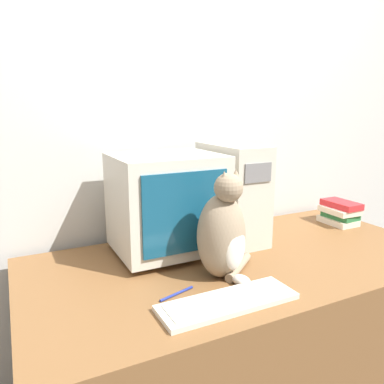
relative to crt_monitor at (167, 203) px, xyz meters
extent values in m
cube|color=silver|center=(0.26, 0.31, 0.32)|extent=(7.00, 0.05, 2.50)
cube|color=brown|center=(0.26, -0.20, -0.58)|extent=(1.80, 0.89, 0.70)
cube|color=beige|center=(0.00, 0.00, -0.21)|extent=(0.31, 0.22, 0.02)
cube|color=beige|center=(0.00, 0.00, 0.01)|extent=(0.44, 0.37, 0.41)
cube|color=navy|center=(0.00, -0.19, 0.01)|extent=(0.36, 0.01, 0.32)
cube|color=beige|center=(0.35, 0.03, 0.01)|extent=(0.19, 0.39, 0.46)
cube|color=slate|center=(0.35, -0.17, 0.13)|extent=(0.13, 0.01, 0.08)
cube|color=silver|center=(0.00, -0.50, -0.22)|extent=(0.47, 0.15, 0.02)
cube|color=beige|center=(0.00, -0.50, -0.20)|extent=(0.42, 0.12, 0.00)
ellipsoid|color=gray|center=(0.09, -0.31, -0.06)|extent=(0.23, 0.22, 0.32)
ellipsoid|color=beige|center=(0.11, -0.37, -0.09)|extent=(0.11, 0.08, 0.18)
sphere|color=gray|center=(0.10, -0.33, 0.12)|extent=(0.13, 0.13, 0.11)
cone|color=gray|center=(0.08, -0.34, 0.16)|extent=(0.04, 0.04, 0.04)
cone|color=gray|center=(0.13, -0.32, 0.16)|extent=(0.04, 0.04, 0.04)
ellipsoid|color=beige|center=(0.12, -0.40, -0.21)|extent=(0.07, 0.09, 0.04)
cylinder|color=gray|center=(0.17, -0.30, -0.21)|extent=(0.20, 0.17, 0.03)
cube|color=beige|center=(1.01, -0.03, -0.21)|extent=(0.13, 0.19, 0.03)
cube|color=#28703D|center=(1.02, -0.03, -0.18)|extent=(0.12, 0.18, 0.03)
cube|color=beige|center=(1.01, -0.03, -0.15)|extent=(0.15, 0.19, 0.03)
cube|color=red|center=(1.02, -0.03, -0.11)|extent=(0.12, 0.20, 0.03)
cylinder|color=navy|center=(-0.12, -0.37, -0.22)|extent=(0.14, 0.05, 0.01)
camera|label=1|loc=(-0.60, -1.43, 0.40)|focal=35.00mm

